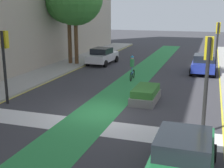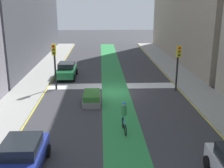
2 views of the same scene
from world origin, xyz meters
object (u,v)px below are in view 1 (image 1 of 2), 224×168
object	(u,v)px
car_white_left_far	(102,56)
car_green_right_near	(183,156)
traffic_signal_near_right	(208,67)
traffic_signal_far_right	(218,37)
car_blue_right_far	(204,64)
cyclist_in_lane	(132,67)
traffic_signal_near_left	(5,53)
median_planter	(146,95)

from	to	relation	value
car_white_left_far	car_green_right_near	size ratio (longest dim) A/B	1.02
traffic_signal_near_right	car_white_left_far	distance (m)	17.55
traffic_signal_far_right	car_blue_right_far	xyz separation A→B (m)	(-0.93, -1.59, -2.08)
traffic_signal_far_right	car_green_right_near	world-z (taller)	traffic_signal_far_right
car_green_right_near	cyclist_in_lane	world-z (taller)	cyclist_in_lane
traffic_signal_far_right	car_white_left_far	bearing A→B (deg)	-179.17
traffic_signal_far_right	car_white_left_far	size ratio (longest dim) A/B	0.96
car_white_left_far	cyclist_in_lane	distance (m)	7.18
traffic_signal_near_right	traffic_signal_near_left	distance (m)	10.73
traffic_signal_near_left	car_white_left_far	bearing A→B (deg)	86.37
car_green_right_near	median_planter	size ratio (longest dim) A/B	1.56
car_white_left_far	median_planter	bearing A→B (deg)	-58.66
traffic_signal_far_right	cyclist_in_lane	bearing A→B (deg)	-135.59
car_blue_right_far	traffic_signal_far_right	bearing A→B (deg)	59.73
traffic_signal_near_left	cyclist_in_lane	distance (m)	9.54
median_planter	cyclist_in_lane	bearing A→B (deg)	112.61
median_planter	car_white_left_far	bearing A→B (deg)	121.34
traffic_signal_far_right	car_green_right_near	xyz separation A→B (m)	(-1.00, -18.71, -2.08)
car_blue_right_far	median_planter	bearing A→B (deg)	-107.39
traffic_signal_near_left	median_planter	distance (m)	8.22
median_planter	car_green_right_near	bearing A→B (deg)	-70.16
car_white_left_far	median_planter	xyz separation A→B (m)	(6.52, -10.70, -0.40)
traffic_signal_near_right	car_white_left_far	bearing A→B (deg)	124.38
traffic_signal_far_right	median_planter	distance (m)	11.77
traffic_signal_near_right	car_blue_right_far	bearing A→B (deg)	91.87
car_blue_right_far	car_white_left_far	size ratio (longest dim) A/B	0.98
car_green_right_near	cyclist_in_lane	size ratio (longest dim) A/B	2.27
cyclist_in_lane	traffic_signal_near_left	bearing A→B (deg)	-124.25
median_planter	traffic_signal_near_right	bearing A→B (deg)	-47.92
traffic_signal_near_left	cyclist_in_lane	size ratio (longest dim) A/B	2.19
median_planter	car_blue_right_far	bearing A→B (deg)	72.61
traffic_signal_near_right	car_blue_right_far	size ratio (longest dim) A/B	0.98
car_blue_right_far	car_green_right_near	xyz separation A→B (m)	(-0.07, -17.12, 0.00)
car_blue_right_far	car_green_right_near	world-z (taller)	same
traffic_signal_near_right	car_blue_right_far	world-z (taller)	traffic_signal_near_right
traffic_signal_near_right	traffic_signal_far_right	bearing A→B (deg)	87.99
traffic_signal_near_left	car_green_right_near	size ratio (longest dim) A/B	0.97
traffic_signal_far_right	cyclist_in_lane	distance (m)	8.52
car_blue_right_far	median_planter	size ratio (longest dim) A/B	1.55
traffic_signal_near_right	car_green_right_near	world-z (taller)	traffic_signal_near_right
car_blue_right_far	car_white_left_far	xyz separation A→B (m)	(-9.42, 1.44, 0.00)
traffic_signal_near_right	traffic_signal_near_left	world-z (taller)	traffic_signal_near_right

